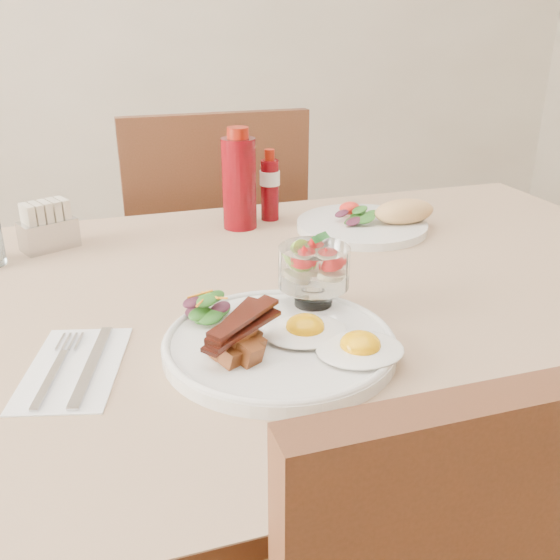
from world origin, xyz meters
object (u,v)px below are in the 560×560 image
at_px(hot_sauce_bottle, 270,186).
at_px(main_plate, 279,345).
at_px(second_plate, 372,221).
at_px(ketchup_bottle, 239,182).
at_px(table, 299,341).
at_px(chair_far, 212,269).
at_px(fruit_cup, 314,267).
at_px(sugar_caddy, 48,228).

bearing_deg(hot_sauce_bottle, main_plate, -105.73).
height_order(second_plate, ketchup_bottle, ketchup_bottle).
bearing_deg(table, hot_sauce_bottle, 80.51).
bearing_deg(chair_far, fruit_cup, -90.95).
relative_size(fruit_cup, sugar_caddy, 0.92).
xyz_separation_m(table, second_plate, (0.22, 0.22, 0.11)).
bearing_deg(ketchup_bottle, main_plate, -98.83).
height_order(fruit_cup, second_plate, fruit_cup).
distance_m(second_plate, hot_sauce_bottle, 0.21).
height_order(table, sugar_caddy, sugar_caddy).
distance_m(table, ketchup_bottle, 0.35).
distance_m(fruit_cup, hot_sauce_bottle, 0.43).
height_order(main_plate, fruit_cup, fruit_cup).
bearing_deg(ketchup_bottle, sugar_caddy, -177.93).
bearing_deg(second_plate, main_plate, -128.45).
relative_size(table, hot_sauce_bottle, 9.64).
relative_size(second_plate, ketchup_bottle, 1.37).
distance_m(table, main_plate, 0.21).
relative_size(hot_sauce_bottle, sugar_caddy, 1.33).
xyz_separation_m(table, ketchup_bottle, (-0.01, 0.30, 0.18)).
relative_size(chair_far, sugar_caddy, 8.99).
height_order(ketchup_bottle, sugar_caddy, ketchup_bottle).
xyz_separation_m(second_plate, sugar_caddy, (-0.57, 0.08, 0.02)).
relative_size(main_plate, second_plate, 1.09).
relative_size(chair_far, main_plate, 3.32).
bearing_deg(chair_far, hot_sauce_bottle, -80.38).
bearing_deg(ketchup_bottle, table, -87.69).
xyz_separation_m(chair_far, hot_sauce_bottle, (0.06, -0.33, 0.29)).
bearing_deg(fruit_cup, sugar_caddy, 131.95).
height_order(table, hot_sauce_bottle, hot_sauce_bottle).
bearing_deg(table, chair_far, 90.00).
relative_size(ketchup_bottle, hot_sauce_bottle, 1.36).
xyz_separation_m(fruit_cup, second_plate, (0.23, 0.30, -0.05)).
distance_m(table, hot_sauce_bottle, 0.37).
distance_m(table, chair_far, 0.68).
relative_size(table, fruit_cup, 13.99).
bearing_deg(second_plate, ketchup_bottle, 158.90).
xyz_separation_m(table, hot_sauce_bottle, (0.06, 0.33, 0.16)).
bearing_deg(table, second_plate, 44.51).
bearing_deg(table, main_plate, -116.97).
bearing_deg(main_plate, fruit_cup, 47.94).
distance_m(ketchup_bottle, hot_sauce_bottle, 0.08).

